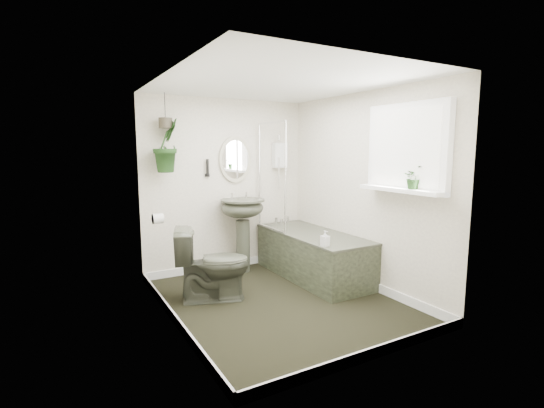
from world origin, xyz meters
TOP-DOWN VIEW (x-y plane):
  - floor at (0.00, 0.00)m, footprint 2.30×2.80m
  - ceiling at (0.00, 0.00)m, footprint 2.30×2.80m
  - wall_back at (0.00, 1.41)m, footprint 2.30×0.02m
  - wall_front at (0.00, -1.41)m, footprint 2.30×0.02m
  - wall_left at (-1.16, 0.00)m, footprint 0.02×2.80m
  - wall_right at (1.16, 0.00)m, footprint 0.02×2.80m
  - skirting at (0.00, 0.00)m, footprint 2.30×2.80m
  - bathtub at (0.80, 0.50)m, footprint 0.72×1.72m
  - bath_screen at (0.47, 0.99)m, footprint 0.04×0.72m
  - shower_box at (0.80, 1.34)m, footprint 0.20×0.10m
  - oval_mirror at (0.12, 1.37)m, footprint 0.46×0.03m
  - wall_sconce at (-0.28, 1.36)m, footprint 0.04×0.04m
  - toilet_roll_holder at (-1.10, 0.70)m, footprint 0.11×0.11m
  - window_recess at (1.09, -0.70)m, footprint 0.08×1.00m
  - window_sill at (1.02, -0.70)m, footprint 0.18×1.00m
  - window_blinds at (1.04, -0.70)m, footprint 0.01×0.86m
  - toilet at (-0.60, 0.40)m, footprint 0.89×0.68m
  - pedestal_sink at (0.12, 1.15)m, footprint 0.65×0.57m
  - sill_plant at (1.04, -0.85)m, footprint 0.23×0.20m
  - hanging_plant at (-0.84, 1.25)m, footprint 0.45×0.46m
  - soap_bottle at (0.51, -0.13)m, footprint 0.09×0.09m
  - hanging_pot at (-0.84, 1.25)m, footprint 0.16×0.16m

SIDE VIEW (x-z plane):
  - floor at x=0.00m, z-range -0.02..0.00m
  - skirting at x=0.00m, z-range 0.00..0.10m
  - bathtub at x=0.80m, z-range 0.00..0.58m
  - toilet at x=-0.60m, z-range 0.00..0.81m
  - pedestal_sink at x=0.12m, z-range 0.00..0.99m
  - soap_bottle at x=0.51m, z-range 0.58..0.75m
  - toilet_roll_holder at x=-1.10m, z-range 0.84..0.96m
  - wall_back at x=0.00m, z-range 0.00..2.30m
  - wall_front at x=0.00m, z-range 0.00..2.30m
  - wall_left at x=-1.16m, z-range 0.00..2.30m
  - wall_right at x=1.16m, z-range 0.00..2.30m
  - window_sill at x=1.02m, z-range 1.21..1.25m
  - bath_screen at x=0.47m, z-range 0.58..1.98m
  - sill_plant at x=1.04m, z-range 1.25..1.48m
  - wall_sconce at x=-0.28m, z-range 1.29..1.51m
  - oval_mirror at x=0.12m, z-range 1.19..1.81m
  - shower_box at x=0.80m, z-range 1.38..1.73m
  - window_recess at x=1.09m, z-range 1.20..2.10m
  - window_blinds at x=1.04m, z-range 1.27..2.03m
  - hanging_plant at x=-0.84m, z-range 1.36..2.01m
  - hanging_pot at x=-0.84m, z-range 1.89..2.01m
  - ceiling at x=0.00m, z-range 2.30..2.32m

